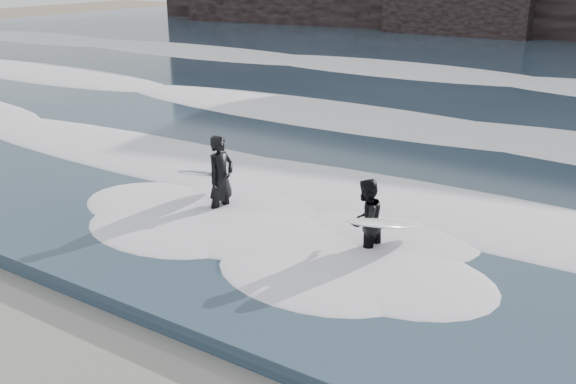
# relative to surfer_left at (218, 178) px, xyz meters

# --- Properties ---
(sea) EXTENTS (90.00, 52.00, 0.30)m
(sea) POSITION_rel_surfer_left_xyz_m (1.10, 22.04, -0.78)
(sea) COLOR #283C4D
(sea) RESTS_ON ground
(foam_near) EXTENTS (60.00, 3.20, 0.20)m
(foam_near) POSITION_rel_surfer_left_xyz_m (1.10, 2.04, -0.53)
(foam_near) COLOR white
(foam_near) RESTS_ON sea
(foam_mid) EXTENTS (60.00, 4.00, 0.24)m
(foam_mid) POSITION_rel_surfer_left_xyz_m (1.10, 9.04, -0.51)
(foam_mid) COLOR white
(foam_mid) RESTS_ON sea
(foam_far) EXTENTS (60.00, 4.80, 0.30)m
(foam_far) POSITION_rel_surfer_left_xyz_m (1.10, 18.04, -0.48)
(foam_far) COLOR white
(foam_far) RESTS_ON sea
(surfer_left) EXTENTS (1.08, 2.17, 1.85)m
(surfer_left) POSITION_rel_surfer_left_xyz_m (0.00, 0.00, 0.00)
(surfer_left) COLOR black
(surfer_left) RESTS_ON ground
(surfer_right) EXTENTS (1.31, 2.14, 1.59)m
(surfer_right) POSITION_rel_surfer_left_xyz_m (3.54, -0.11, -0.13)
(surfer_right) COLOR black
(surfer_right) RESTS_ON ground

